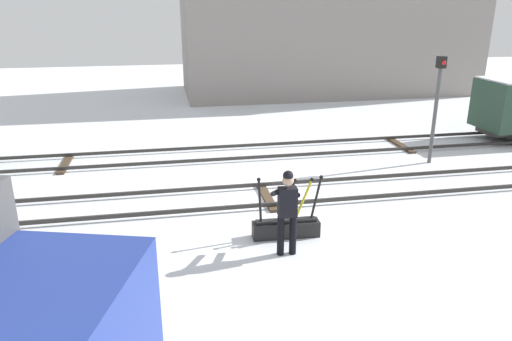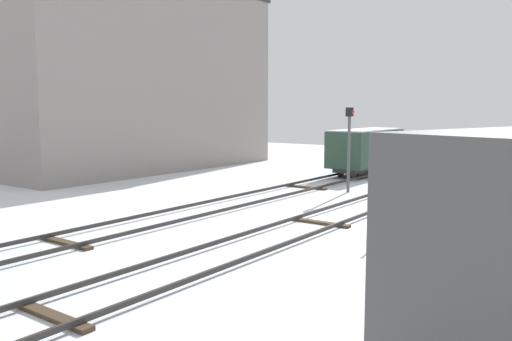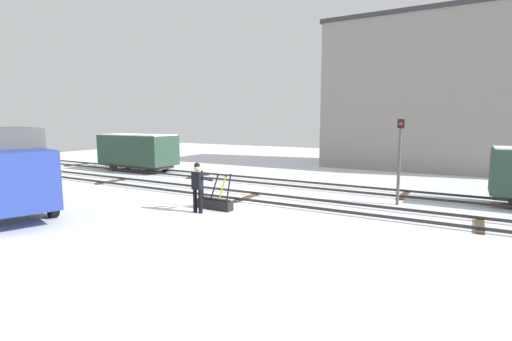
% 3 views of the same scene
% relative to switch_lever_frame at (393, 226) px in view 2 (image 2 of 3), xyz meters
% --- Properties ---
extents(ground_plane, '(60.00, 60.00, 0.00)m').
position_rel_switch_lever_frame_xyz_m(ground_plane, '(0.04, 2.28, -0.25)').
color(ground_plane, silver).
extents(track_main_line, '(44.00, 1.94, 0.18)m').
position_rel_switch_lever_frame_xyz_m(track_main_line, '(0.04, 2.28, -0.14)').
color(track_main_line, '#2D2B28').
rests_on(track_main_line, ground_plane).
extents(track_siding_near, '(44.00, 1.94, 0.18)m').
position_rel_switch_lever_frame_xyz_m(track_siding_near, '(0.04, 6.25, -0.14)').
color(track_siding_near, '#2D2B28').
rests_on(track_siding_near, ground_plane).
extents(switch_lever_frame, '(1.58, 0.42, 1.45)m').
position_rel_switch_lever_frame_xyz_m(switch_lever_frame, '(0.00, 0.00, 0.00)').
color(switch_lever_frame, black).
rests_on(switch_lever_frame, ground_plane).
extents(rail_worker, '(0.55, 0.70, 1.87)m').
position_rel_switch_lever_frame_xyz_m(rail_worker, '(-0.19, -0.77, 0.82)').
color(rail_worker, black).
rests_on(rail_worker, ground_plane).
extents(signal_post, '(0.24, 0.32, 3.45)m').
position_rel_switch_lever_frame_xyz_m(signal_post, '(5.95, 4.29, 1.89)').
color(signal_post, '#4C4C4C').
rests_on(signal_post, ground_plane).
extents(apartment_building, '(16.59, 6.77, 10.41)m').
position_rel_switch_lever_frame_xyz_m(apartment_building, '(6.84, 17.94, 4.96)').
color(apartment_building, gray).
rests_on(apartment_building, ground_plane).
extents(freight_car_mid_siding, '(5.60, 2.01, 2.35)m').
position_rel_switch_lever_frame_xyz_m(freight_car_mid_siding, '(11.91, 6.25, 1.10)').
color(freight_car_mid_siding, '#2D2B28').
rests_on(freight_car_mid_siding, ground_plane).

